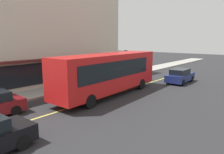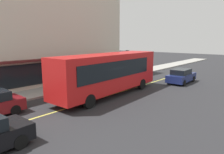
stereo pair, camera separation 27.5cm
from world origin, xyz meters
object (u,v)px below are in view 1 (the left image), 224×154
(bus, at_px, (109,72))
(traffic_light, at_px, (126,57))
(car_navy, at_px, (180,76))
(pedestrian_mid_block, at_px, (103,70))
(pedestrian_waiting, at_px, (52,80))

(bus, relative_size, traffic_light, 3.51)
(car_navy, relative_size, pedestrian_mid_block, 2.44)
(bus, relative_size, pedestrian_mid_block, 6.30)
(traffic_light, bearing_deg, pedestrian_mid_block, 174.79)
(traffic_light, xyz_separation_m, car_navy, (0.88, -6.69, -1.79))
(car_navy, distance_m, pedestrian_mid_block, 8.53)
(bus, distance_m, pedestrian_mid_block, 6.14)
(car_navy, bearing_deg, bus, 163.80)
(car_navy, xyz_separation_m, pedestrian_mid_block, (-4.78, 7.05, 0.48))
(car_navy, bearing_deg, pedestrian_waiting, 148.24)
(bus, distance_m, car_navy, 9.40)
(car_navy, relative_size, pedestrian_waiting, 2.76)
(traffic_light, relative_size, pedestrian_mid_block, 1.80)
(bus, bearing_deg, car_navy, -16.20)
(traffic_light, distance_m, car_navy, 6.98)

